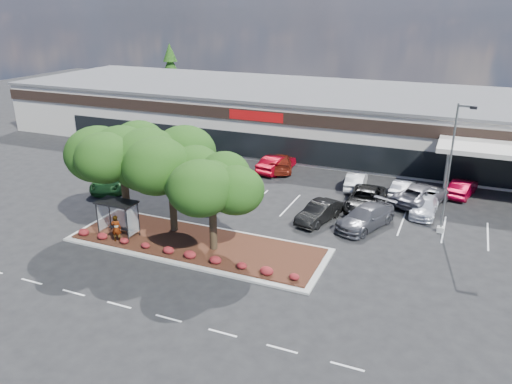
% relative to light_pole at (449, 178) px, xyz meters
% --- Properties ---
extents(ground, '(160.00, 160.00, 0.00)m').
position_rel_light_pole_xyz_m(ground, '(-13.39, -12.86, -4.17)').
color(ground, black).
rests_on(ground, ground).
extents(retail_store, '(80.40, 25.20, 6.25)m').
position_rel_light_pole_xyz_m(retail_store, '(-13.33, 21.05, -1.01)').
color(retail_store, beige).
rests_on(retail_store, ground).
extents(landscape_island, '(18.00, 6.00, 0.26)m').
position_rel_light_pole_xyz_m(landscape_island, '(-15.39, -8.86, -4.04)').
color(landscape_island, '#ACACA7').
rests_on(landscape_island, ground).
extents(lane_markings, '(33.12, 20.06, 0.01)m').
position_rel_light_pole_xyz_m(lane_markings, '(-13.53, -2.44, -4.16)').
color(lane_markings, silver).
rests_on(lane_markings, ground).
extents(shrub_row, '(17.00, 0.80, 0.50)m').
position_rel_light_pole_xyz_m(shrub_row, '(-15.39, -10.96, -3.66)').
color(shrub_row, maroon).
rests_on(shrub_row, landscape_island).
extents(bus_shelter, '(2.75, 1.55, 2.59)m').
position_rel_light_pole_xyz_m(bus_shelter, '(-20.89, -9.91, -1.86)').
color(bus_shelter, black).
rests_on(bus_shelter, landscape_island).
extents(island_tree_west, '(7.20, 7.20, 7.89)m').
position_rel_light_pole_xyz_m(island_tree_west, '(-21.39, -8.36, 0.04)').
color(island_tree_west, '#14380F').
rests_on(island_tree_west, landscape_island).
extents(island_tree_mid, '(6.60, 6.60, 7.32)m').
position_rel_light_pole_xyz_m(island_tree_mid, '(-17.89, -7.66, -0.25)').
color(island_tree_mid, '#14380F').
rests_on(island_tree_mid, landscape_island).
extents(island_tree_east, '(5.80, 5.80, 6.50)m').
position_rel_light_pole_xyz_m(island_tree_east, '(-13.89, -9.16, -0.65)').
color(island_tree_east, '#14380F').
rests_on(island_tree_east, landscape_island).
extents(conifer_north_west, '(4.40, 4.40, 10.00)m').
position_rel_light_pole_xyz_m(conifer_north_west, '(-43.39, 33.14, 0.83)').
color(conifer_north_west, '#14380F').
rests_on(conifer_north_west, ground).
extents(person_waiting, '(0.81, 0.66, 1.92)m').
position_rel_light_pole_xyz_m(person_waiting, '(-20.52, -10.80, -2.94)').
color(person_waiting, '#594C47').
rests_on(person_waiting, landscape_island).
extents(light_pole, '(1.39, 0.84, 9.43)m').
position_rel_light_pole_xyz_m(light_pole, '(0.00, 0.00, 0.00)').
color(light_pole, '#ACACA7').
rests_on(light_pole, ground).
extents(car_0, '(4.69, 6.49, 1.64)m').
position_rel_light_pole_xyz_m(car_0, '(-27.93, -1.85, -3.34)').
color(car_0, '#1C4C1D').
rests_on(car_0, ground).
extents(car_1, '(2.06, 4.64, 1.48)m').
position_rel_light_pole_xyz_m(car_1, '(-25.02, 3.11, -3.42)').
color(car_1, black).
rests_on(car_1, ground).
extents(car_2, '(2.87, 4.32, 1.35)m').
position_rel_light_pole_xyz_m(car_2, '(-17.13, 0.86, -3.49)').
color(car_2, brown).
rests_on(car_2, ground).
extents(car_3, '(3.20, 5.26, 1.67)m').
position_rel_light_pole_xyz_m(car_3, '(-17.21, -1.32, -3.33)').
color(car_3, silver).
rests_on(car_3, ground).
extents(car_4, '(2.82, 4.93, 1.54)m').
position_rel_light_pole_xyz_m(car_4, '(-8.81, -1.60, -3.40)').
color(car_4, black).
rests_on(car_4, ground).
extents(car_5, '(2.83, 5.93, 1.63)m').
position_rel_light_pole_xyz_m(car_5, '(-6.08, 2.32, -3.35)').
color(car_5, black).
rests_on(car_5, ground).
extents(car_6, '(4.25, 6.07, 1.63)m').
position_rel_light_pole_xyz_m(car_6, '(-5.34, -1.27, -3.35)').
color(car_6, '#4B4B52').
rests_on(car_6, ground).
extents(car_7, '(2.04, 4.65, 1.33)m').
position_rel_light_pole_xyz_m(car_7, '(-1.55, 3.06, -3.50)').
color(car_7, silver).
rests_on(car_7, ground).
extents(car_9, '(2.67, 4.83, 1.56)m').
position_rel_light_pole_xyz_m(car_9, '(-25.92, 9.09, -3.39)').
color(car_9, '#1D4817').
rests_on(car_9, ground).
extents(car_10, '(2.60, 5.27, 1.47)m').
position_rel_light_pole_xyz_m(car_10, '(-21.32, 7.52, -3.43)').
color(car_10, silver).
rests_on(car_10, ground).
extents(car_11, '(3.87, 5.96, 1.61)m').
position_rel_light_pole_xyz_m(car_11, '(-15.84, 9.03, -3.36)').
color(car_11, maroon).
rests_on(car_11, ground).
extents(car_12, '(2.58, 5.37, 1.70)m').
position_rel_light_pole_xyz_m(car_12, '(-16.07, 8.36, -3.32)').
color(car_12, maroon).
rests_on(car_12, ground).
extents(car_13, '(1.90, 4.62, 1.49)m').
position_rel_light_pole_xyz_m(car_13, '(-7.78, 6.67, -3.42)').
color(car_13, silver).
rests_on(car_13, ground).
extents(car_14, '(4.86, 6.70, 1.69)m').
position_rel_light_pole_xyz_m(car_14, '(-1.99, 5.09, -3.32)').
color(car_14, slate).
rests_on(car_14, ground).
extents(car_15, '(1.90, 4.28, 1.37)m').
position_rel_light_pole_xyz_m(car_15, '(-3.70, 6.58, -3.48)').
color(car_15, '#9EA0AA').
rests_on(car_15, ground).
extents(car_16, '(2.55, 4.77, 1.49)m').
position_rel_light_pole_xyz_m(car_16, '(1.06, 8.45, -3.42)').
color(car_16, maroon).
rests_on(car_16, ground).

